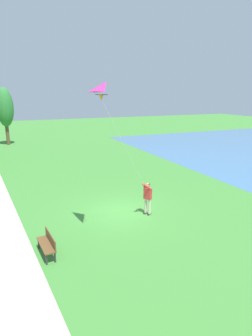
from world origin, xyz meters
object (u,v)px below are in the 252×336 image
park_bench_near_walkway (48,243)px  tree_lakeside_far (5,108)px  person_kite_flyer (147,196)px  flying_kite (106,92)px

park_bench_near_walkway → tree_lakeside_far: (-0.62, 27.94, 4.05)m
person_kite_flyer → flying_kite: 6.13m
person_kite_flyer → tree_lakeside_far: bearing=103.1°
person_kite_flyer → park_bench_near_walkway: person_kite_flyer is taller
person_kite_flyer → tree_lakeside_far: 26.94m
person_kite_flyer → flying_kite: size_ratio=0.38×
flying_kite → tree_lakeside_far: (-3.27, 27.63, -1.70)m
flying_kite → tree_lakeside_far: 27.87m
person_kite_flyer → flying_kite: (-2.79, -1.61, 5.22)m
flying_kite → tree_lakeside_far: tree_lakeside_far is taller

